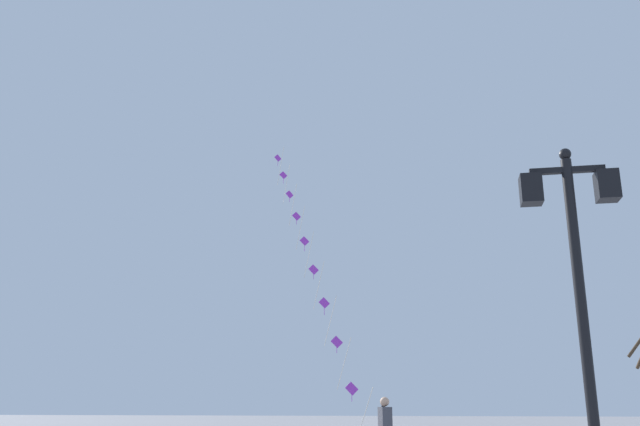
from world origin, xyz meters
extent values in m
cylinder|color=black|center=(1.91, 6.33, 2.36)|extent=(0.14, 0.14, 4.71)
sphere|color=black|center=(1.91, 6.33, 4.79)|extent=(0.16, 0.16, 0.16)
cube|color=black|center=(1.91, 6.33, 4.56)|extent=(0.97, 0.08, 0.08)
cube|color=black|center=(1.42, 6.33, 4.31)|extent=(0.28, 0.28, 0.40)
cube|color=beige|center=(1.42, 6.33, 4.31)|extent=(0.19, 0.19, 0.30)
cube|color=black|center=(2.40, 6.33, 4.31)|extent=(0.28, 0.28, 0.40)
cube|color=beige|center=(2.40, 6.33, 4.31)|extent=(0.19, 0.19, 0.30)
cylinder|color=silver|center=(-2.06, 16.29, 1.08)|extent=(0.82, 1.80, 1.81)
cylinder|color=silver|center=(-2.78, 17.90, 2.71)|extent=(0.67, 1.47, 1.48)
cylinder|color=silver|center=(-3.42, 19.35, 4.17)|extent=(0.67, 1.47, 1.48)
cylinder|color=silver|center=(-4.07, 20.80, 5.63)|extent=(0.67, 1.47, 1.48)
cylinder|color=silver|center=(-4.71, 22.24, 7.10)|extent=(0.67, 1.47, 1.48)
cylinder|color=silver|center=(-5.36, 23.69, 8.56)|extent=(0.67, 1.47, 1.48)
cylinder|color=silver|center=(-6.01, 25.14, 10.02)|extent=(0.67, 1.47, 1.48)
cylinder|color=silver|center=(-6.65, 26.58, 11.48)|extent=(0.67, 1.47, 1.48)
cylinder|color=silver|center=(-7.30, 28.03, 12.95)|extent=(0.67, 1.47, 1.48)
cube|color=purple|center=(-2.46, 17.18, 1.98)|extent=(0.38, 0.13, 0.39)
cylinder|color=purple|center=(-2.46, 17.18, 1.72)|extent=(0.02, 0.03, 0.21)
cube|color=purple|center=(-3.10, 18.62, 3.44)|extent=(0.39, 0.10, 0.39)
cylinder|color=purple|center=(-3.10, 18.62, 3.19)|extent=(0.02, 0.03, 0.19)
cube|color=purple|center=(-3.75, 20.07, 4.90)|extent=(0.38, 0.14, 0.39)
cylinder|color=purple|center=(-3.75, 20.07, 4.62)|extent=(0.03, 0.05, 0.26)
cube|color=purple|center=(-4.39, 21.52, 6.37)|extent=(0.38, 0.11, 0.39)
cylinder|color=purple|center=(-4.39, 21.52, 6.11)|extent=(0.02, 0.03, 0.21)
cube|color=purple|center=(-5.04, 22.97, 7.83)|extent=(0.38, 0.12, 0.39)
cylinder|color=purple|center=(-5.04, 22.97, 7.54)|extent=(0.03, 0.04, 0.27)
cube|color=purple|center=(-5.68, 24.41, 9.29)|extent=(0.36, 0.17, 0.39)
cylinder|color=purple|center=(-5.68, 24.41, 9.03)|extent=(0.02, 0.02, 0.21)
cube|color=purple|center=(-6.33, 25.86, 10.75)|extent=(0.32, 0.25, 0.39)
cylinder|color=purple|center=(-6.33, 25.86, 10.50)|extent=(0.03, 0.03, 0.20)
cube|color=purple|center=(-6.97, 27.31, 12.21)|extent=(0.38, 0.13, 0.39)
cylinder|color=purple|center=(-6.97, 27.31, 11.92)|extent=(0.02, 0.03, 0.27)
cube|color=purple|center=(-7.62, 28.75, 13.68)|extent=(0.33, 0.24, 0.39)
cylinder|color=purple|center=(-7.62, 28.75, 13.39)|extent=(0.04, 0.05, 0.26)
cube|color=#3F3F47|center=(-1.26, 14.00, 1.18)|extent=(0.37, 0.44, 0.60)
sphere|color=tan|center=(-1.26, 14.00, 1.60)|extent=(0.22, 0.22, 0.22)
cylinder|color=#3F3F47|center=(-1.34, 14.21, 1.35)|extent=(0.23, 0.39, 0.50)
cylinder|color=#423323|center=(5.63, 17.73, 3.25)|extent=(0.75, 0.28, 0.92)
camera|label=1|loc=(0.13, -2.66, 1.52)|focal=37.80mm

